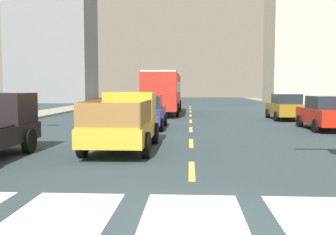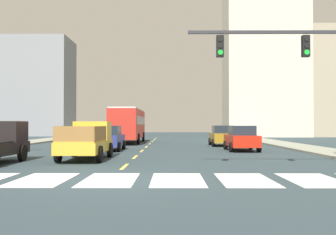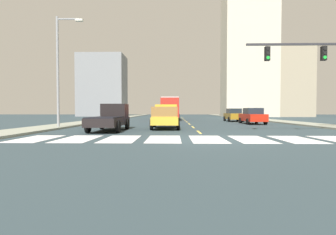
{
  "view_description": "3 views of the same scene",
  "coord_description": "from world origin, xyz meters",
  "px_view_note": "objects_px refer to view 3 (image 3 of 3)",
  "views": [
    {
      "loc": [
        -0.06,
        -5.99,
        2.13
      ],
      "look_at": [
        -0.98,
        10.6,
        0.87
      ],
      "focal_mm": 41.88,
      "sensor_mm": 36.0,
      "label": 1
    },
    {
      "loc": [
        1.98,
        -12.75,
        1.79
      ],
      "look_at": [
        1.84,
        6.04,
        2.13
      ],
      "focal_mm": 41.96,
      "sensor_mm": 36.0,
      "label": 2
    },
    {
      "loc": [
        -1.72,
        -12.3,
        1.44
      ],
      "look_at": [
        -2.21,
        9.92,
        0.81
      ],
      "focal_mm": 26.07,
      "sensor_mm": 36.0,
      "label": 3
    }
  ],
  "objects_px": {
    "sedan_near_left": "(234,115)",
    "sedan_near_right": "(252,116)",
    "pickup_stakebed": "(166,117)",
    "streetlight_left": "(60,67)",
    "city_bus": "(170,107)",
    "sedan_far": "(168,116)",
    "pickup_dark": "(111,118)"
  },
  "relations": [
    {
      "from": "sedan_near_right",
      "to": "city_bus",
      "type": "bearing_deg",
      "value": 130.33
    },
    {
      "from": "pickup_stakebed",
      "to": "pickup_dark",
      "type": "relative_size",
      "value": 1.0
    },
    {
      "from": "city_bus",
      "to": "sedan_far",
      "type": "height_order",
      "value": "city_bus"
    },
    {
      "from": "sedan_far",
      "to": "pickup_dark",
      "type": "bearing_deg",
      "value": -111.83
    },
    {
      "from": "sedan_near_left",
      "to": "sedan_near_right",
      "type": "relative_size",
      "value": 1.0
    },
    {
      "from": "pickup_stakebed",
      "to": "sedan_near_left",
      "type": "xyz_separation_m",
      "value": [
        8.68,
        12.74,
        -0.08
      ]
    },
    {
      "from": "pickup_dark",
      "to": "streetlight_left",
      "type": "height_order",
      "value": "streetlight_left"
    },
    {
      "from": "pickup_stakebed",
      "to": "streetlight_left",
      "type": "distance_m",
      "value": 9.48
    },
    {
      "from": "sedan_near_left",
      "to": "pickup_dark",
      "type": "bearing_deg",
      "value": -132.15
    },
    {
      "from": "sedan_near_left",
      "to": "streetlight_left",
      "type": "relative_size",
      "value": 0.49
    },
    {
      "from": "sedan_near_right",
      "to": "sedan_far",
      "type": "height_order",
      "value": "same"
    },
    {
      "from": "city_bus",
      "to": "sedan_far",
      "type": "distance_m",
      "value": 11.34
    },
    {
      "from": "city_bus",
      "to": "sedan_far",
      "type": "bearing_deg",
      "value": -90.97
    },
    {
      "from": "sedan_near_left",
      "to": "sedan_near_right",
      "type": "bearing_deg",
      "value": -87.95
    },
    {
      "from": "sedan_near_right",
      "to": "sedan_near_left",
      "type": "bearing_deg",
      "value": 96.55
    },
    {
      "from": "city_bus",
      "to": "sedan_near_right",
      "type": "bearing_deg",
      "value": -52.1
    },
    {
      "from": "sedan_near_right",
      "to": "streetlight_left",
      "type": "relative_size",
      "value": 0.49
    },
    {
      "from": "city_bus",
      "to": "sedan_near_right",
      "type": "relative_size",
      "value": 2.45
    },
    {
      "from": "streetlight_left",
      "to": "sedan_far",
      "type": "bearing_deg",
      "value": 39.44
    },
    {
      "from": "sedan_near_left",
      "to": "sedan_near_right",
      "type": "distance_m",
      "value": 6.31
    },
    {
      "from": "sedan_far",
      "to": "streetlight_left",
      "type": "distance_m",
      "value": 11.84
    },
    {
      "from": "pickup_stakebed",
      "to": "sedan_near_right",
      "type": "distance_m",
      "value": 11.2
    },
    {
      "from": "pickup_dark",
      "to": "city_bus",
      "type": "height_order",
      "value": "city_bus"
    },
    {
      "from": "pickup_dark",
      "to": "sedan_near_left",
      "type": "bearing_deg",
      "value": 48.44
    },
    {
      "from": "pickup_dark",
      "to": "sedan_near_left",
      "type": "relative_size",
      "value": 1.18
    },
    {
      "from": "pickup_stakebed",
      "to": "sedan_near_left",
      "type": "bearing_deg",
      "value": 55.79
    },
    {
      "from": "sedan_near_left",
      "to": "sedan_far",
      "type": "xyz_separation_m",
      "value": [
        -8.67,
        -6.1,
        0.0
      ]
    },
    {
      "from": "city_bus",
      "to": "streetlight_left",
      "type": "bearing_deg",
      "value": -115.67
    },
    {
      "from": "streetlight_left",
      "to": "sedan_near_left",
      "type": "bearing_deg",
      "value": 37.33
    },
    {
      "from": "pickup_stakebed",
      "to": "streetlight_left",
      "type": "height_order",
      "value": "streetlight_left"
    },
    {
      "from": "sedan_near_left",
      "to": "streetlight_left",
      "type": "distance_m",
      "value": 22.08
    },
    {
      "from": "pickup_dark",
      "to": "sedan_far",
      "type": "bearing_deg",
      "value": 64.74
    }
  ]
}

